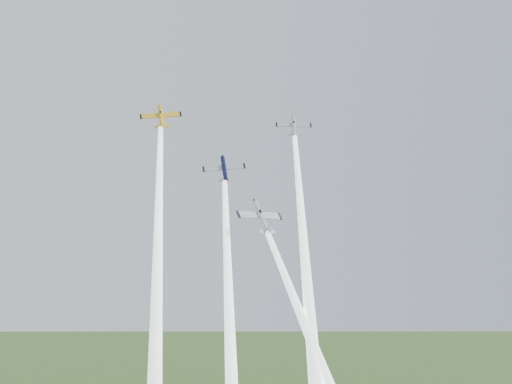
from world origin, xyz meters
name	(u,v)px	position (x,y,z in m)	size (l,w,h in m)	color
plane_yellow	(161,116)	(-14.02, 7.74, 107.53)	(7.86, 7.79, 1.23)	#EAAE14
smoke_trail_yellow	(157,298)	(-18.93, -15.01, 74.21)	(2.49, 2.49, 74.88)	white
plane_navy	(224,169)	(-3.55, 1.00, 97.00)	(7.89, 7.83, 1.24)	#0C1038
smoke_trail_navy	(231,357)	(-9.14, -19.94, 65.98)	(2.49, 2.49, 69.27)	white
plane_silver_right	(294,126)	(11.03, 2.36, 106.66)	(7.04, 6.98, 1.10)	#ADB6BC
smoke_trail_silver_right	(309,303)	(3.40, -19.61, 73.37)	(2.49, 2.49, 74.81)	white
plane_silver_low	(261,217)	(-0.67, -10.22, 87.17)	(8.61, 8.54, 1.35)	silver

